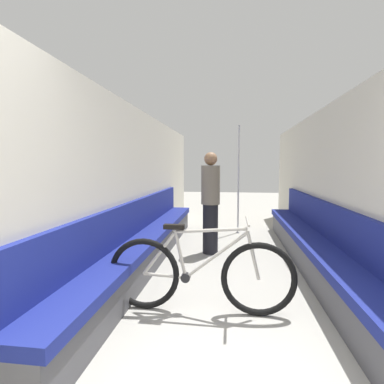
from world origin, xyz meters
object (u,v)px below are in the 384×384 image
object	(u,v)px
bicycle	(200,274)
passenger_standing	(211,202)
bench_seat_row_left	(146,244)
grab_pole_near	(238,181)
bench_seat_row_right	(317,250)

from	to	relation	value
bicycle	passenger_standing	distance (m)	2.04
passenger_standing	bench_seat_row_left	bearing A→B (deg)	176.02
grab_pole_near	bicycle	bearing A→B (deg)	-97.00
bench_seat_row_right	passenger_standing	bearing A→B (deg)	154.25
bench_seat_row_right	grab_pole_near	xyz separation A→B (m)	(-0.99, 2.24, 0.79)
bicycle	grab_pole_near	size ratio (longest dim) A/B	0.81
bench_seat_row_left	grab_pole_near	xyz separation A→B (m)	(1.35, 2.24, 0.79)
bench_seat_row_left	bicycle	bearing A→B (deg)	-54.46
bench_seat_row_left	passenger_standing	xyz separation A→B (m)	(0.87, 0.71, 0.53)
grab_pole_near	passenger_standing	xyz separation A→B (m)	(-0.47, -1.54, -0.26)
bench_seat_row_right	bench_seat_row_left	bearing A→B (deg)	180.00
grab_pole_near	passenger_standing	world-z (taller)	grab_pole_near
bench_seat_row_right	grab_pole_near	bearing A→B (deg)	113.86
bench_seat_row_right	passenger_standing	distance (m)	1.71
bench_seat_row_left	bench_seat_row_right	world-z (taller)	same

